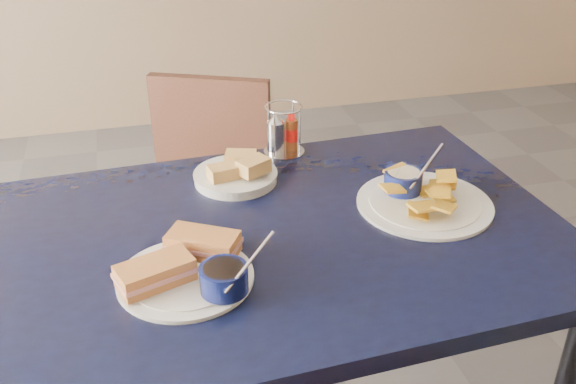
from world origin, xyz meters
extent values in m
cube|color=black|center=(0.11, 0.01, 0.73)|extent=(1.28, 0.88, 0.04)
cylinder|color=black|center=(-0.43, 0.34, 0.35)|extent=(0.04, 0.04, 0.71)
cylinder|color=black|center=(0.65, 0.34, 0.35)|extent=(0.04, 0.04, 0.71)
cube|color=black|center=(0.01, 0.66, 0.40)|extent=(0.51, 0.50, 0.04)
cylinder|color=black|center=(-0.15, 0.51, 0.19)|extent=(0.03, 0.03, 0.38)
cylinder|color=black|center=(0.17, 0.51, 0.19)|extent=(0.03, 0.03, 0.38)
cylinder|color=black|center=(-0.15, 0.81, 0.19)|extent=(0.03, 0.03, 0.38)
cylinder|color=black|center=(0.17, 0.81, 0.19)|extent=(0.03, 0.03, 0.38)
cube|color=black|center=(0.01, 0.83, 0.63)|extent=(0.37, 0.20, 0.41)
cylinder|color=white|center=(-0.11, -0.11, 0.75)|extent=(0.26, 0.26, 0.01)
cylinder|color=white|center=(-0.11, -0.11, 0.76)|extent=(0.22, 0.22, 0.00)
cube|color=#C88247|center=(-0.16, -0.12, 0.78)|extent=(0.16, 0.11, 0.04)
cube|color=tan|center=(-0.16, -0.12, 0.78)|extent=(0.16, 0.12, 0.01)
cube|color=#C88247|center=(-0.06, -0.05, 0.78)|extent=(0.16, 0.13, 0.04)
cube|color=tan|center=(-0.06, -0.05, 0.78)|extent=(0.16, 0.14, 0.01)
cylinder|color=#0A0F39|center=(-0.04, -0.18, 0.79)|extent=(0.09, 0.09, 0.05)
cylinder|color=black|center=(-0.04, -0.18, 0.80)|extent=(0.08, 0.08, 0.01)
cylinder|color=silver|center=(0.00, -0.20, 0.83)|extent=(0.11, 0.07, 0.08)
cylinder|color=white|center=(0.46, 0.03, 0.75)|extent=(0.31, 0.31, 0.01)
cylinder|color=white|center=(0.46, 0.03, 0.76)|extent=(0.26, 0.26, 0.00)
cube|color=gold|center=(0.49, 0.07, 0.76)|extent=(0.07, 0.05, 0.01)
cube|color=gold|center=(0.42, -0.02, 0.77)|extent=(0.07, 0.08, 0.02)
cube|color=gold|center=(0.51, 0.06, 0.77)|extent=(0.08, 0.07, 0.03)
cube|color=gold|center=(0.49, 0.01, 0.78)|extent=(0.05, 0.07, 0.01)
cube|color=gold|center=(0.46, -0.05, 0.78)|extent=(0.08, 0.08, 0.02)
cube|color=gold|center=(0.42, -0.03, 0.79)|extent=(0.07, 0.06, 0.01)
cube|color=gold|center=(0.49, 0.02, 0.79)|extent=(0.07, 0.08, 0.01)
cube|color=gold|center=(0.38, 0.04, 0.80)|extent=(0.05, 0.07, 0.02)
cube|color=gold|center=(0.42, 0.11, 0.80)|extent=(0.08, 0.07, 0.02)
cube|color=gold|center=(0.52, 0.05, 0.80)|extent=(0.07, 0.08, 0.02)
cylinder|color=#0A0F39|center=(0.43, 0.09, 0.79)|extent=(0.09, 0.09, 0.05)
cylinder|color=beige|center=(0.43, 0.09, 0.80)|extent=(0.08, 0.08, 0.01)
cylinder|color=silver|center=(0.47, 0.07, 0.83)|extent=(0.11, 0.07, 0.08)
cylinder|color=white|center=(0.06, 0.26, 0.76)|extent=(0.20, 0.20, 0.02)
cylinder|color=white|center=(0.06, 0.26, 0.77)|extent=(0.17, 0.17, 0.00)
cube|color=#DEAB61|center=(0.03, 0.24, 0.79)|extent=(0.08, 0.06, 0.03)
cube|color=#DEAB61|center=(0.08, 0.29, 0.79)|extent=(0.09, 0.07, 0.03)
cube|color=#DEAB61|center=(0.10, 0.23, 0.80)|extent=(0.09, 0.08, 0.03)
cylinder|color=silver|center=(0.22, 0.39, 0.75)|extent=(0.11, 0.11, 0.01)
cylinder|color=silver|center=(0.25, 0.42, 0.82)|extent=(0.01, 0.01, 0.13)
cylinder|color=silver|center=(0.18, 0.42, 0.82)|extent=(0.01, 0.01, 0.13)
cylinder|color=silver|center=(0.18, 0.36, 0.82)|extent=(0.01, 0.01, 0.13)
cylinder|color=silver|center=(0.25, 0.36, 0.82)|extent=(0.01, 0.01, 0.13)
torus|color=silver|center=(0.22, 0.39, 0.88)|extent=(0.10, 0.10, 0.00)
cylinder|color=silver|center=(0.19, 0.39, 0.80)|extent=(0.05, 0.05, 0.08)
cone|color=silver|center=(0.19, 0.39, 0.85)|extent=(0.04, 0.04, 0.02)
cylinder|color=brown|center=(0.24, 0.40, 0.80)|extent=(0.03, 0.03, 0.08)
cylinder|color=red|center=(0.24, 0.40, 0.80)|extent=(0.03, 0.03, 0.03)
cylinder|color=red|center=(0.24, 0.40, 0.85)|extent=(0.02, 0.02, 0.02)
camera|label=1|loc=(-0.17, -1.12, 1.49)|focal=40.00mm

